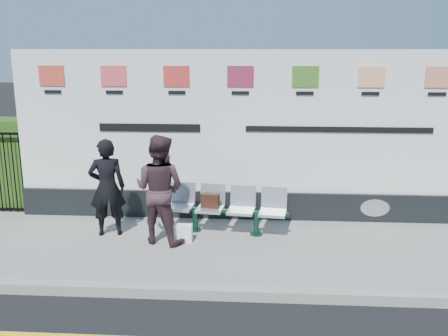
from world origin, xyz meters
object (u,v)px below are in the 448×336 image
at_px(woman_left, 107,187).
at_px(woman_right, 160,189).
at_px(bench, 225,220).
at_px(billboard, 240,147).

bearing_deg(woman_left, woman_right, 151.19).
distance_m(bench, woman_right, 1.28).
relative_size(billboard, woman_right, 4.62).
height_order(billboard, woman_left, billboard).
height_order(bench, woman_left, woman_left).
height_order(woman_left, woman_right, woman_right).
distance_m(billboard, bench, 1.38).
bearing_deg(bench, woman_left, -167.13).
bearing_deg(billboard, bench, -104.10).
height_order(billboard, woman_right, billboard).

